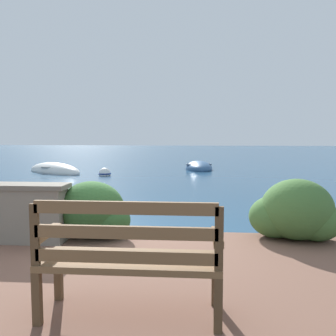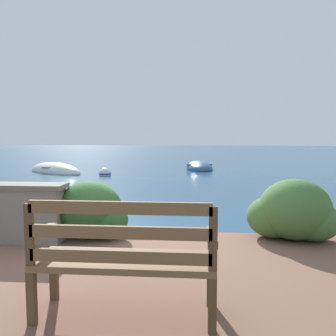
# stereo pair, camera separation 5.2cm
# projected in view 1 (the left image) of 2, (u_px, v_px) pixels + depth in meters

# --- Properties ---
(ground_plane) EXTENTS (80.00, 80.00, 0.00)m
(ground_plane) POSITION_uv_depth(u_px,v_px,m) (116.00, 245.00, 5.40)
(ground_plane) COLOR navy
(park_bench) EXTENTS (1.38, 0.48, 0.93)m
(park_bench) POSITION_uv_depth(u_px,v_px,m) (129.00, 256.00, 2.80)
(park_bench) COLOR brown
(park_bench) RESTS_ON patio_terrace
(hedge_clump_left) EXTENTS (1.11, 0.80, 0.75)m
(hedge_clump_left) POSITION_uv_depth(u_px,v_px,m) (90.00, 213.00, 5.01)
(hedge_clump_left) COLOR #2D5628
(hedge_clump_left) RESTS_ON patio_terrace
(hedge_clump_centre) EXTENTS (1.17, 0.85, 0.80)m
(hedge_clump_centre) POSITION_uv_depth(u_px,v_px,m) (295.00, 213.00, 4.90)
(hedge_clump_centre) COLOR #426B33
(hedge_clump_centre) RESTS_ON patio_terrace
(rowboat_nearest) EXTENTS (3.09, 2.62, 0.70)m
(rowboat_nearest) POSITION_uv_depth(u_px,v_px,m) (55.00, 171.00, 15.02)
(rowboat_nearest) COLOR silver
(rowboat_nearest) RESTS_ON ground_plane
(rowboat_mid) EXTENTS (1.43, 2.35, 0.64)m
(rowboat_mid) POSITION_uv_depth(u_px,v_px,m) (199.00, 168.00, 16.32)
(rowboat_mid) COLOR #2D517A
(rowboat_mid) RESTS_ON ground_plane
(mooring_buoy) EXTENTS (0.48, 0.48, 0.44)m
(mooring_buoy) POSITION_uv_depth(u_px,v_px,m) (105.00, 174.00, 13.96)
(mooring_buoy) COLOR white
(mooring_buoy) RESTS_ON ground_plane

